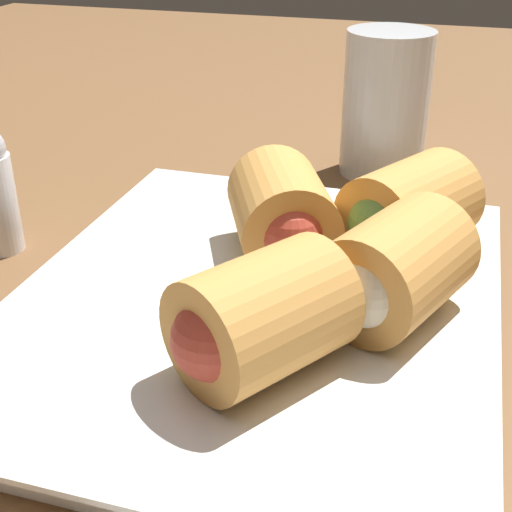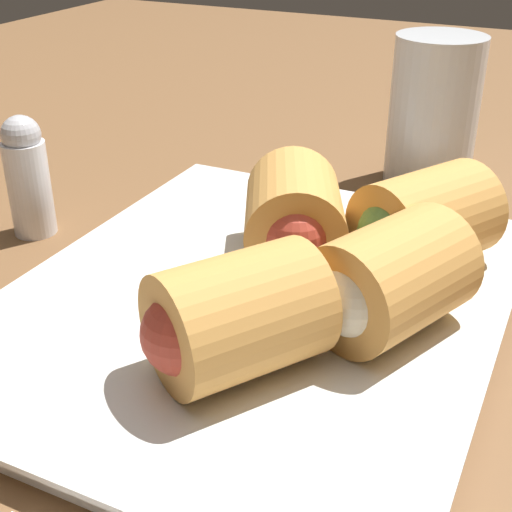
% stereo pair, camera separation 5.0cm
% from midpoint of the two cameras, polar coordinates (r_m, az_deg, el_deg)
% --- Properties ---
extents(table_surface, '(1.80, 1.40, 0.02)m').
position_cam_midpoint_polar(table_surface, '(0.37, -8.32, -7.39)').
color(table_surface, brown).
rests_on(table_surface, ground).
extents(serving_plate, '(0.30, 0.24, 0.01)m').
position_cam_midpoint_polar(serving_plate, '(0.37, -3.87, -4.08)').
color(serving_plate, silver).
rests_on(serving_plate, table_surface).
extents(roll_front_left, '(0.09, 0.08, 0.05)m').
position_cam_midpoint_polar(roll_front_left, '(0.39, 8.30, 3.44)').
color(roll_front_left, '#D19347').
rests_on(roll_front_left, serving_plate).
extents(roll_front_right, '(0.09, 0.08, 0.05)m').
position_cam_midpoint_polar(roll_front_right, '(0.30, -4.97, -5.32)').
color(roll_front_right, '#D19347').
rests_on(roll_front_right, serving_plate).
extents(roll_back_left, '(0.08, 0.08, 0.05)m').
position_cam_midpoint_polar(roll_back_left, '(0.33, 6.64, -1.39)').
color(roll_back_left, '#D19347').
rests_on(roll_back_left, serving_plate).
extents(roll_back_right, '(0.08, 0.08, 0.05)m').
position_cam_midpoint_polar(roll_back_right, '(0.39, -1.48, 3.19)').
color(roll_back_right, '#D19347').
rests_on(roll_back_right, serving_plate).
extents(drinking_glass, '(0.06, 0.06, 0.11)m').
position_cam_midpoint_polar(drinking_glass, '(0.55, 7.75, 11.89)').
color(drinking_glass, silver).
rests_on(drinking_glass, table_surface).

